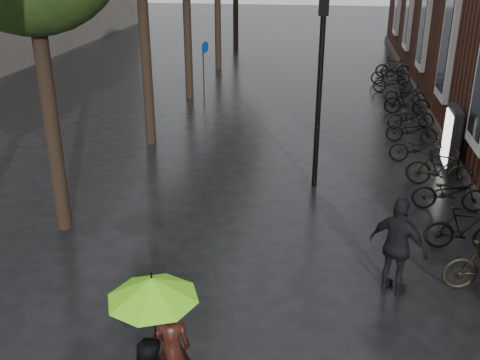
% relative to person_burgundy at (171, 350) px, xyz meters
% --- Properties ---
extents(person_burgundy, '(0.65, 0.55, 1.52)m').
position_rel_person_burgundy_xyz_m(person_burgundy, '(0.00, 0.00, 0.00)').
color(person_burgundy, black).
rests_on(person_burgundy, ground).
extents(lime_umbrella, '(1.16, 1.16, 1.71)m').
position_rel_person_burgundy_xyz_m(lime_umbrella, '(-0.05, -0.46, 1.30)').
color(lime_umbrella, black).
rests_on(lime_umbrella, ground).
extents(pedestrian_walking, '(1.17, 0.97, 1.88)m').
position_rel_person_burgundy_xyz_m(pedestrian_walking, '(3.35, 3.12, 0.18)').
color(pedestrian_walking, black).
rests_on(pedestrian_walking, ground).
extents(parked_bicycles, '(2.10, 19.05, 1.05)m').
position_rel_person_burgundy_xyz_m(parked_bicycles, '(4.93, 12.64, -0.29)').
color(parked_bicycles, black).
rests_on(parked_bicycles, ground).
extents(ad_lightbox, '(0.28, 1.20, 1.80)m').
position_rel_person_burgundy_xyz_m(ad_lightbox, '(5.48, 9.64, 0.15)').
color(ad_lightbox, black).
rests_on(ad_lightbox, ground).
extents(lamp_post, '(0.25, 0.25, 4.79)m').
position_rel_person_burgundy_xyz_m(lamp_post, '(1.76, 7.87, 2.15)').
color(lamp_post, black).
rests_on(lamp_post, ground).
extents(cycle_sign, '(0.13, 0.44, 2.44)m').
position_rel_person_burgundy_xyz_m(cycle_sign, '(-2.93, 15.98, 0.85)').
color(cycle_sign, '#262628').
rests_on(cycle_sign, ground).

